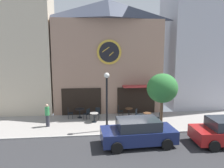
{
  "coord_description": "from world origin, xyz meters",
  "views": [
    {
      "loc": [
        -2.48,
        -13.16,
        5.52
      ],
      "look_at": [
        -0.87,
        2.38,
        3.01
      ],
      "focal_mm": 34.24,
      "sensor_mm": 36.0,
      "label": 1
    }
  ],
  "objects_px": {
    "cafe_chair_by_entrance": "(69,112)",
    "cafe_chair_curbside": "(158,117)",
    "cafe_table_leftmost": "(129,111)",
    "street_lamp": "(107,102)",
    "cafe_table_center_left": "(80,111)",
    "cafe_chair_near_lamp": "(120,110)",
    "cafe_chair_facing_wall": "(87,113)",
    "street_tree": "(162,88)",
    "cafe_table_near_door": "(94,116)",
    "cafe_table_center_right": "(147,116)",
    "pedestrian_green": "(47,115)",
    "cafe_chair_left_end": "(137,114)",
    "parked_car_navy": "(138,132)",
    "cafe_chair_facing_street": "(146,119)",
    "cafe_chair_mid_row": "(97,112)"
  },
  "relations": [
    {
      "from": "cafe_table_center_left",
      "to": "pedestrian_green",
      "type": "xyz_separation_m",
      "value": [
        -2.23,
        -1.79,
        0.31
      ]
    },
    {
      "from": "street_tree",
      "to": "cafe_chair_by_entrance",
      "type": "bearing_deg",
      "value": 153.43
    },
    {
      "from": "cafe_chair_mid_row",
      "to": "cafe_table_center_right",
      "type": "bearing_deg",
      "value": -18.26
    },
    {
      "from": "cafe_table_center_right",
      "to": "street_tree",
      "type": "bearing_deg",
      "value": -74.4
    },
    {
      "from": "cafe_table_near_door",
      "to": "parked_car_navy",
      "type": "bearing_deg",
      "value": -59.71
    },
    {
      "from": "cafe_chair_mid_row",
      "to": "cafe_chair_near_lamp",
      "type": "distance_m",
      "value": 1.92
    },
    {
      "from": "street_tree",
      "to": "pedestrian_green",
      "type": "xyz_separation_m",
      "value": [
        -7.93,
        1.61,
        -2.09
      ]
    },
    {
      "from": "cafe_table_center_left",
      "to": "cafe_chair_left_end",
      "type": "xyz_separation_m",
      "value": [
        4.56,
        -1.11,
        -0.02
      ]
    },
    {
      "from": "cafe_table_center_right",
      "to": "cafe_chair_by_entrance",
      "type": "relative_size",
      "value": 0.82
    },
    {
      "from": "cafe_chair_near_lamp",
      "to": "parked_car_navy",
      "type": "height_order",
      "value": "parked_car_navy"
    },
    {
      "from": "cafe_table_center_right",
      "to": "cafe_chair_curbside",
      "type": "bearing_deg",
      "value": -28.27
    },
    {
      "from": "cafe_table_near_door",
      "to": "cafe_chair_mid_row",
      "type": "relative_size",
      "value": 0.8
    },
    {
      "from": "street_lamp",
      "to": "cafe_chair_by_entrance",
      "type": "bearing_deg",
      "value": 134.69
    },
    {
      "from": "cafe_table_near_door",
      "to": "cafe_chair_by_entrance",
      "type": "bearing_deg",
      "value": 151.94
    },
    {
      "from": "cafe_chair_by_entrance",
      "to": "cafe_table_center_right",
      "type": "bearing_deg",
      "value": -13.98
    },
    {
      "from": "cafe_chair_mid_row",
      "to": "street_tree",
      "type": "bearing_deg",
      "value": -35.17
    },
    {
      "from": "cafe_table_leftmost",
      "to": "cafe_chair_left_end",
      "type": "bearing_deg",
      "value": -56.6
    },
    {
      "from": "cafe_table_center_left",
      "to": "cafe_chair_facing_street",
      "type": "xyz_separation_m",
      "value": [
        4.92,
        -2.45,
        -0.02
      ]
    },
    {
      "from": "cafe_table_center_right",
      "to": "cafe_chair_left_end",
      "type": "height_order",
      "value": "cafe_chair_left_end"
    },
    {
      "from": "cafe_table_near_door",
      "to": "cafe_chair_facing_wall",
      "type": "xyz_separation_m",
      "value": [
        -0.53,
        0.68,
        0.03
      ]
    },
    {
      "from": "cafe_chair_by_entrance",
      "to": "cafe_chair_curbside",
      "type": "height_order",
      "value": "same"
    },
    {
      "from": "cafe_table_center_left",
      "to": "cafe_chair_by_entrance",
      "type": "distance_m",
      "value": 0.84
    },
    {
      "from": "cafe_chair_near_lamp",
      "to": "cafe_chair_facing_wall",
      "type": "height_order",
      "value": "same"
    },
    {
      "from": "parked_car_navy",
      "to": "pedestrian_green",
      "type": "bearing_deg",
      "value": 148.2
    },
    {
      "from": "cafe_table_center_left",
      "to": "cafe_chair_facing_wall",
      "type": "height_order",
      "value": "cafe_chair_facing_wall"
    },
    {
      "from": "street_lamp",
      "to": "cafe_table_near_door",
      "type": "xyz_separation_m",
      "value": [
        -0.84,
        1.8,
        -1.54
      ]
    },
    {
      "from": "cafe_table_leftmost",
      "to": "cafe_chair_by_entrance",
      "type": "bearing_deg",
      "value": 177.97
    },
    {
      "from": "cafe_chair_curbside",
      "to": "cafe_table_center_left",
      "type": "bearing_deg",
      "value": 161.09
    },
    {
      "from": "cafe_table_center_right",
      "to": "cafe_chair_facing_wall",
      "type": "relative_size",
      "value": 0.82
    },
    {
      "from": "cafe_chair_mid_row",
      "to": "cafe_chair_facing_street",
      "type": "distance_m",
      "value": 4.05
    },
    {
      "from": "street_lamp",
      "to": "cafe_chair_facing_street",
      "type": "bearing_deg",
      "value": 10.4
    },
    {
      "from": "cafe_chair_near_lamp",
      "to": "cafe_chair_facing_street",
      "type": "bearing_deg",
      "value": -56.75
    },
    {
      "from": "street_lamp",
      "to": "cafe_table_center_left",
      "type": "height_order",
      "value": "street_lamp"
    },
    {
      "from": "cafe_table_center_left",
      "to": "cafe_table_near_door",
      "type": "xyz_separation_m",
      "value": [
        1.15,
        -1.19,
        -0.06
      ]
    },
    {
      "from": "cafe_chair_left_end",
      "to": "parked_car_navy",
      "type": "height_order",
      "value": "parked_car_navy"
    },
    {
      "from": "street_tree",
      "to": "cafe_table_near_door",
      "type": "height_order",
      "value": "street_tree"
    },
    {
      "from": "cafe_chair_mid_row",
      "to": "cafe_chair_facing_wall",
      "type": "xyz_separation_m",
      "value": [
        -0.81,
        -0.12,
        0.0
      ]
    },
    {
      "from": "cafe_table_center_left",
      "to": "cafe_chair_mid_row",
      "type": "distance_m",
      "value": 1.48
    },
    {
      "from": "street_tree",
      "to": "street_lamp",
      "type": "bearing_deg",
      "value": 173.67
    },
    {
      "from": "cafe_table_near_door",
      "to": "cafe_chair_facing_wall",
      "type": "distance_m",
      "value": 0.86
    },
    {
      "from": "cafe_table_near_door",
      "to": "cafe_chair_left_end",
      "type": "xyz_separation_m",
      "value": [
        3.41,
        0.08,
        0.03
      ]
    },
    {
      "from": "cafe_table_center_left",
      "to": "cafe_chair_by_entrance",
      "type": "relative_size",
      "value": 0.86
    },
    {
      "from": "cafe_chair_mid_row",
      "to": "cafe_chair_facing_wall",
      "type": "height_order",
      "value": "same"
    },
    {
      "from": "street_lamp",
      "to": "cafe_chair_facing_wall",
      "type": "height_order",
      "value": "street_lamp"
    },
    {
      "from": "cafe_table_near_door",
      "to": "pedestrian_green",
      "type": "distance_m",
      "value": 3.45
    },
    {
      "from": "street_lamp",
      "to": "pedestrian_green",
      "type": "relative_size",
      "value": 2.4
    },
    {
      "from": "cafe_chair_left_end",
      "to": "cafe_chair_facing_street",
      "type": "relative_size",
      "value": 1.0
    },
    {
      "from": "cafe_table_center_right",
      "to": "cafe_chair_left_end",
      "type": "bearing_deg",
      "value": 140.97
    },
    {
      "from": "cafe_chair_near_lamp",
      "to": "parked_car_navy",
      "type": "bearing_deg",
      "value": -86.64
    },
    {
      "from": "cafe_chair_curbside",
      "to": "cafe_table_near_door",
      "type": "bearing_deg",
      "value": 169.94
    }
  ]
}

